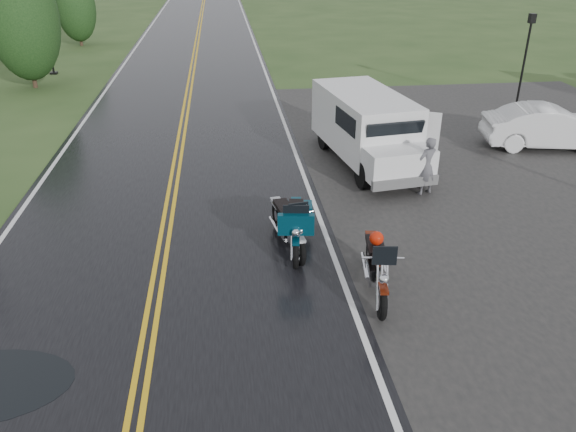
{
  "coord_description": "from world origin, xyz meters",
  "views": [
    {
      "loc": [
        1.54,
        -8.73,
        6.41
      ],
      "look_at": [
        2.8,
        2.0,
        1.0
      ],
      "focal_mm": 35.0,
      "sensor_mm": 36.0,
      "label": 1
    }
  ],
  "objects_px": {
    "motorcycle_silver": "(299,238)",
    "person_at_van": "(427,167)",
    "motorcycle_red": "(383,288)",
    "lamp_post_far_left": "(46,31)",
    "motorcycle_teal": "(296,241)",
    "van_white": "(365,152)",
    "lamp_post_far_right": "(524,62)",
    "sedan_white": "(549,128)"
  },
  "relations": [
    {
      "from": "motorcycle_red",
      "to": "motorcycle_teal",
      "type": "bearing_deg",
      "value": 132.62
    },
    {
      "from": "sedan_white",
      "to": "motorcycle_silver",
      "type": "bearing_deg",
      "value": 135.51
    },
    {
      "from": "van_white",
      "to": "person_at_van",
      "type": "distance_m",
      "value": 1.72
    },
    {
      "from": "motorcycle_teal",
      "to": "lamp_post_far_left",
      "type": "relative_size",
      "value": 0.56
    },
    {
      "from": "motorcycle_silver",
      "to": "person_at_van",
      "type": "bearing_deg",
      "value": 31.19
    },
    {
      "from": "lamp_post_far_right",
      "to": "person_at_van",
      "type": "bearing_deg",
      "value": -129.96
    },
    {
      "from": "person_at_van",
      "to": "motorcycle_teal",
      "type": "bearing_deg",
      "value": 18.05
    },
    {
      "from": "person_at_van",
      "to": "lamp_post_far_left",
      "type": "distance_m",
      "value": 21.92
    },
    {
      "from": "motorcycle_teal",
      "to": "van_white",
      "type": "distance_m",
      "value": 4.75
    },
    {
      "from": "motorcycle_red",
      "to": "motorcycle_teal",
      "type": "xyz_separation_m",
      "value": [
        -1.33,
        1.94,
        -0.01
      ]
    },
    {
      "from": "motorcycle_teal",
      "to": "lamp_post_far_left",
      "type": "height_order",
      "value": "lamp_post_far_left"
    },
    {
      "from": "motorcycle_red",
      "to": "van_white",
      "type": "distance_m",
      "value": 6.11
    },
    {
      "from": "motorcycle_red",
      "to": "lamp_post_far_right",
      "type": "height_order",
      "value": "lamp_post_far_right"
    },
    {
      "from": "van_white",
      "to": "lamp_post_far_right",
      "type": "relative_size",
      "value": 1.48
    },
    {
      "from": "lamp_post_far_left",
      "to": "lamp_post_far_right",
      "type": "bearing_deg",
      "value": -23.1
    },
    {
      "from": "van_white",
      "to": "lamp_post_far_right",
      "type": "bearing_deg",
      "value": 33.1
    },
    {
      "from": "van_white",
      "to": "motorcycle_red",
      "type": "bearing_deg",
      "value": -109.11
    },
    {
      "from": "motorcycle_silver",
      "to": "person_at_van",
      "type": "xyz_separation_m",
      "value": [
        3.93,
        3.36,
        0.11
      ]
    },
    {
      "from": "motorcycle_teal",
      "to": "lamp_post_far_right",
      "type": "xyz_separation_m",
      "value": [
        10.72,
        11.45,
        1.17
      ]
    },
    {
      "from": "motorcycle_red",
      "to": "motorcycle_teal",
      "type": "relative_size",
      "value": 1.01
    },
    {
      "from": "van_white",
      "to": "lamp_post_far_right",
      "type": "height_order",
      "value": "lamp_post_far_right"
    },
    {
      "from": "motorcycle_silver",
      "to": "van_white",
      "type": "distance_m",
      "value": 4.62
    },
    {
      "from": "van_white",
      "to": "person_at_van",
      "type": "height_order",
      "value": "van_white"
    },
    {
      "from": "sedan_white",
      "to": "lamp_post_far_right",
      "type": "relative_size",
      "value": 1.12
    },
    {
      "from": "motorcycle_teal",
      "to": "person_at_van",
      "type": "xyz_separation_m",
      "value": [
        4.02,
        3.46,
        0.1
      ]
    },
    {
      "from": "person_at_van",
      "to": "lamp_post_far_right",
      "type": "bearing_deg",
      "value": -152.61
    },
    {
      "from": "van_white",
      "to": "motorcycle_silver",
      "type": "bearing_deg",
      "value": -129.36
    },
    {
      "from": "motorcycle_teal",
      "to": "lamp_post_far_right",
      "type": "height_order",
      "value": "lamp_post_far_right"
    },
    {
      "from": "motorcycle_silver",
      "to": "sedan_white",
      "type": "distance_m",
      "value": 11.34
    },
    {
      "from": "motorcycle_teal",
      "to": "van_white",
      "type": "relative_size",
      "value": 0.43
    },
    {
      "from": "lamp_post_far_left",
      "to": "lamp_post_far_right",
      "type": "xyz_separation_m",
      "value": [
        20.69,
        -8.82,
        -0.24
      ]
    },
    {
      "from": "person_at_van",
      "to": "sedan_white",
      "type": "distance_m",
      "value": 6.2
    },
    {
      "from": "motorcycle_red",
      "to": "lamp_post_far_left",
      "type": "bearing_deg",
      "value": 125.08
    },
    {
      "from": "person_at_van",
      "to": "lamp_post_far_right",
      "type": "distance_m",
      "value": 10.48
    },
    {
      "from": "van_white",
      "to": "sedan_white",
      "type": "distance_m",
      "value": 7.39
    },
    {
      "from": "person_at_van",
      "to": "lamp_post_far_left",
      "type": "bearing_deg",
      "value": -72.87
    },
    {
      "from": "motorcycle_silver",
      "to": "lamp_post_far_left",
      "type": "relative_size",
      "value": 0.56
    },
    {
      "from": "motorcycle_red",
      "to": "person_at_van",
      "type": "distance_m",
      "value": 6.03
    },
    {
      "from": "motorcycle_red",
      "to": "van_white",
      "type": "relative_size",
      "value": 0.44
    },
    {
      "from": "motorcycle_red",
      "to": "motorcycle_teal",
      "type": "height_order",
      "value": "motorcycle_red"
    },
    {
      "from": "sedan_white",
      "to": "lamp_post_far_left",
      "type": "relative_size",
      "value": 1.0
    },
    {
      "from": "motorcycle_teal",
      "to": "sedan_white",
      "type": "height_order",
      "value": "motorcycle_teal"
    }
  ]
}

